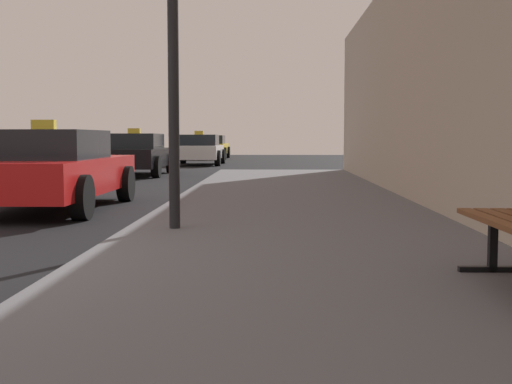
# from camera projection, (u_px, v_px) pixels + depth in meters

# --- Properties ---
(sidewalk) EXTENTS (4.00, 32.00, 0.15)m
(sidewalk) POSITION_uv_depth(u_px,v_px,m) (316.00, 273.00, 5.44)
(sidewalk) COLOR #5B5B60
(sidewalk) RESTS_ON ground_plane
(car_red) EXTENTS (2.05, 4.45, 1.43)m
(car_red) POSITION_uv_depth(u_px,v_px,m) (48.00, 169.00, 10.87)
(car_red) COLOR red
(car_red) RESTS_ON ground_plane
(car_black) EXTENTS (1.93, 4.29, 1.43)m
(car_black) POSITION_uv_depth(u_px,v_px,m) (136.00, 154.00, 20.81)
(car_black) COLOR black
(car_black) RESTS_ON ground_plane
(car_white) EXTENTS (1.97, 4.18, 1.43)m
(car_white) POSITION_uv_depth(u_px,v_px,m) (199.00, 150.00, 28.80)
(car_white) COLOR white
(car_white) RESTS_ON ground_plane
(car_yellow) EXTENTS (1.97, 4.56, 1.27)m
(car_yellow) POSITION_uv_depth(u_px,v_px,m) (210.00, 147.00, 37.07)
(car_yellow) COLOR yellow
(car_yellow) RESTS_ON ground_plane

